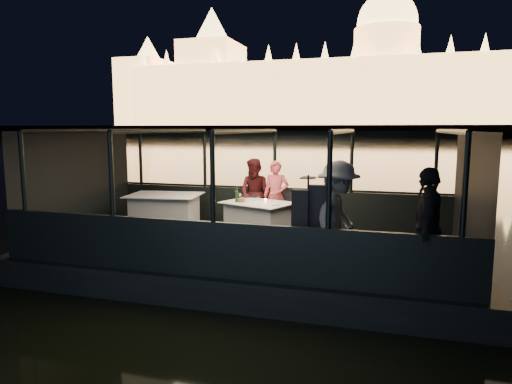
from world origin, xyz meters
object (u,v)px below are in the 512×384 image
(chair_port_left, at_px, (247,212))
(coat_stand, at_px, (308,222))
(passenger_dark, at_px, (427,233))
(chair_port_right, at_px, (281,212))
(person_man_maroon, at_px, (255,197))
(wine_bottle, at_px, (237,195))
(dining_table_central, at_px, (258,220))
(passenger_stripe, at_px, (337,225))
(dining_table_aft, at_px, (165,214))
(person_woman_coral, at_px, (276,199))

(chair_port_left, height_order, coat_stand, coat_stand)
(coat_stand, distance_m, passenger_dark, 1.76)
(chair_port_right, xyz_separation_m, person_man_maroon, (-0.67, 0.17, 0.30))
(person_man_maroon, xyz_separation_m, wine_bottle, (-0.15, -0.92, 0.17))
(dining_table_central, relative_size, person_man_maroon, 0.88)
(dining_table_central, xyz_separation_m, wine_bottle, (-0.45, -0.11, 0.53))
(passenger_stripe, xyz_separation_m, wine_bottle, (-2.40, 2.15, 0.06))
(dining_table_aft, relative_size, person_man_maroon, 0.97)
(coat_stand, bearing_deg, dining_table_central, 121.62)
(dining_table_aft, bearing_deg, person_woman_coral, 17.17)
(passenger_dark, bearing_deg, passenger_stripe, -90.36)
(chair_port_right, height_order, passenger_dark, passenger_dark)
(dining_table_aft, xyz_separation_m, coat_stand, (3.73, -2.41, 0.51))
(chair_port_right, distance_m, coat_stand, 3.33)
(dining_table_aft, height_order, chair_port_right, chair_port_right)
(dining_table_aft, xyz_separation_m, wine_bottle, (1.77, -0.07, 0.53))
(dining_table_aft, height_order, person_woman_coral, person_woman_coral)
(coat_stand, distance_m, passenger_stripe, 0.48)
(person_woman_coral, height_order, passenger_dark, passenger_dark)
(chair_port_right, relative_size, person_woman_coral, 0.55)
(dining_table_central, bearing_deg, person_woman_coral, 72.79)
(dining_table_central, height_order, coat_stand, coat_stand)
(coat_stand, bearing_deg, wine_bottle, 129.93)
(passenger_dark, bearing_deg, wine_bottle, -114.11)
(person_man_maroon, distance_m, passenger_stripe, 3.80)
(dining_table_aft, relative_size, passenger_stripe, 0.87)
(passenger_stripe, bearing_deg, person_woman_coral, 44.01)
(person_man_maroon, bearing_deg, dining_table_central, -62.19)
(chair_port_left, height_order, person_man_maroon, person_man_maroon)
(passenger_stripe, bearing_deg, chair_port_right, 42.48)
(chair_port_right, bearing_deg, person_man_maroon, 170.10)
(chair_port_left, distance_m, person_man_maroon, 0.48)
(passenger_dark, relative_size, wine_bottle, 5.91)
(wine_bottle, bearing_deg, dining_table_aft, 177.70)
(passenger_dark, bearing_deg, person_woman_coral, -128.06)
(dining_table_aft, xyz_separation_m, chair_port_right, (2.59, 0.68, 0.06))
(dining_table_central, bearing_deg, passenger_dark, -36.96)
(person_man_maroon, relative_size, passenger_dark, 0.91)
(wine_bottle, bearing_deg, person_woman_coral, 50.82)
(passenger_dark, height_order, wine_bottle, passenger_dark)
(coat_stand, xyz_separation_m, passenger_dark, (1.76, -0.01, -0.05))
(dining_table_aft, bearing_deg, wine_bottle, -2.30)
(chair_port_right, distance_m, person_man_maroon, 0.75)
(person_woman_coral, distance_m, passenger_dark, 4.40)
(chair_port_right, relative_size, wine_bottle, 2.92)
(passenger_dark, bearing_deg, dining_table_aft, -105.60)
(chair_port_left, bearing_deg, coat_stand, -57.69)
(chair_port_left, xyz_separation_m, coat_stand, (1.91, -2.90, 0.45))
(chair_port_right, height_order, wine_bottle, wine_bottle)
(chair_port_left, height_order, person_woman_coral, person_woman_coral)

